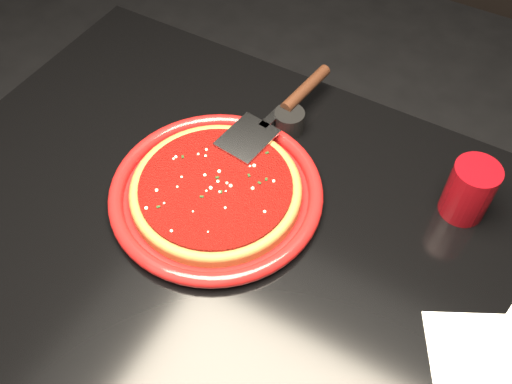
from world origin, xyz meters
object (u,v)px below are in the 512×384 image
Objects in this scene: table at (256,340)px; ramekin at (289,121)px; cup at (469,190)px; plate at (216,193)px; pizza_server at (280,110)px.

table is 0.47m from ramekin.
ramekin is at bearing 176.52° from cup.
pizza_server is (0.01, 0.20, 0.03)m from plate.
plate is 0.20m from ramekin.
cup is at bearing -3.48° from ramekin.
pizza_server is at bearing 86.11° from plate.
ramekin is (0.03, 0.20, 0.01)m from plate.
pizza_server is 3.18× the size of cup.
cup reaches higher than plate.
plate is 6.45× the size of ramekin.
table is 3.63× the size of pizza_server.
pizza_server is at bearing 177.68° from cup.
table is at bearing -73.54° from ramekin.
cup is at bearing 4.58° from pizza_server.
table is at bearing -138.75° from cup.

